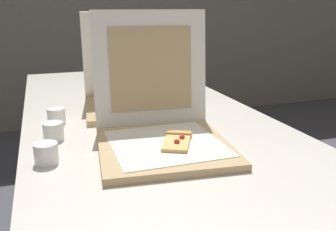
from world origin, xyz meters
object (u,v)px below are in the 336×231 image
Objects in this scene: cup_white_near_left at (46,153)px; cup_white_mid at (56,116)px; table at (149,131)px; pizza_box_middle at (132,95)px; pizza_box_front at (161,128)px; cup_white_near_center at (53,131)px.

cup_white_mid is at bearing 82.74° from cup_white_near_left.
pizza_box_middle is at bearing 96.51° from table.
table is 0.29m from pizza_box_front.
cup_white_near_left is (-0.04, -0.35, 0.00)m from cup_white_mid.
pizza_box_front is at bearing -85.92° from pizza_box_middle.
pizza_box_front is 7.20× the size of cup_white_near_left.
table is at bearing -9.84° from cup_white_mid.
cup_white_mid is (0.02, 0.17, 0.00)m from cup_white_near_center.
pizza_box_middle is 6.55× the size of cup_white_near_center.
pizza_box_middle is 6.55× the size of cup_white_mid.
cup_white_near_center is (-0.32, -0.28, -0.03)m from pizza_box_middle.
table is at bearing 38.01° from cup_white_near_left.
cup_white_mid is (-0.29, 0.33, -0.03)m from pizza_box_front.
pizza_box_front reaches higher than cup_white_mid.
table is at bearing -77.23° from pizza_box_middle.
pizza_box_middle is at bearing 94.29° from pizza_box_front.
cup_white_mid is (-0.31, -0.12, -0.03)m from pizza_box_middle.
pizza_box_front is at bearing 3.68° from cup_white_near_left.
pizza_box_front is 7.20× the size of cup_white_near_center.
cup_white_near_left is (-0.03, -0.18, 0.00)m from cup_white_near_center.
table is 4.83× the size of pizza_box_front.
cup_white_mid is at bearing 84.04° from cup_white_near_center.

